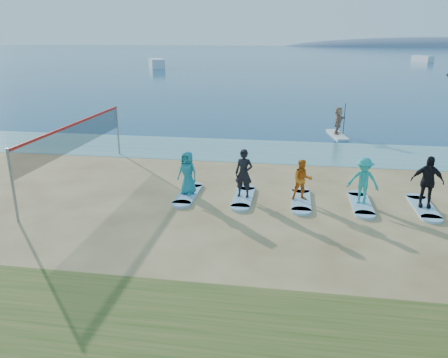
# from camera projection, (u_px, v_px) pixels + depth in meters

# --- Properties ---
(ground) EXTENTS (600.00, 600.00, 0.00)m
(ground) POSITION_uv_depth(u_px,v_px,m) (247.00, 234.00, 13.56)
(ground) COLOR tan
(ground) RESTS_ON ground
(shallow_water) EXTENTS (600.00, 600.00, 0.00)m
(shallow_water) POSITION_uv_depth(u_px,v_px,m) (268.00, 151.00, 23.42)
(shallow_water) COLOR teal
(shallow_water) RESTS_ON ground
(ocean) EXTENTS (600.00, 600.00, 0.00)m
(ocean) POSITION_uv_depth(u_px,v_px,m) (293.00, 53.00, 163.77)
(ocean) COLOR navy
(ocean) RESTS_ON ground
(island_ridge) EXTENTS (220.00, 56.00, 18.00)m
(island_ridge) POSITION_uv_depth(u_px,v_px,m) (444.00, 46.00, 280.94)
(island_ridge) COLOR slate
(island_ridge) RESTS_ON ground
(volleyball_net) EXTENTS (0.18, 9.09, 2.50)m
(volleyball_net) POSITION_uv_depth(u_px,v_px,m) (76.00, 136.00, 18.11)
(volleyball_net) COLOR gray
(volleyball_net) RESTS_ON ground
(paddleboard) EXTENTS (1.19, 3.07, 0.12)m
(paddleboard) POSITION_uv_depth(u_px,v_px,m) (337.00, 135.00, 27.03)
(paddleboard) COLOR silver
(paddleboard) RESTS_ON ground
(paddleboarder) EXTENTS (0.96, 1.61, 1.66)m
(paddleboarder) POSITION_uv_depth(u_px,v_px,m) (338.00, 121.00, 26.75)
(paddleboarder) COLOR tan
(paddleboarder) RESTS_ON paddleboard
(boat_offshore_a) EXTENTS (5.26, 8.02, 1.76)m
(boat_offshore_a) POSITION_uv_depth(u_px,v_px,m) (157.00, 68.00, 86.08)
(boat_offshore_a) COLOR silver
(boat_offshore_a) RESTS_ON ground
(boat_offshore_b) EXTENTS (4.04, 6.52, 1.51)m
(boat_offshore_b) POSITION_uv_depth(u_px,v_px,m) (422.00, 62.00, 106.74)
(boat_offshore_b) COLOR silver
(boat_offshore_b) RESTS_ON ground
(surfboard_0) EXTENTS (0.70, 2.20, 0.09)m
(surfboard_0) POSITION_uv_depth(u_px,v_px,m) (188.00, 194.00, 16.84)
(surfboard_0) COLOR #8EBDDC
(surfboard_0) RESTS_ON ground
(student_0) EXTENTS (0.94, 0.76, 1.66)m
(student_0) POSITION_uv_depth(u_px,v_px,m) (188.00, 173.00, 16.57)
(student_0) COLOR teal
(student_0) RESTS_ON surfboard_0
(surfboard_1) EXTENTS (0.70, 2.20, 0.09)m
(surfboard_1) POSITION_uv_depth(u_px,v_px,m) (243.00, 197.00, 16.52)
(surfboard_1) COLOR #8EBDDC
(surfboard_1) RESTS_ON ground
(student_1) EXTENTS (0.72, 0.53, 1.82)m
(student_1) POSITION_uv_depth(u_px,v_px,m) (244.00, 173.00, 16.22)
(student_1) COLOR black
(student_1) RESTS_ON surfboard_1
(surfboard_2) EXTENTS (0.70, 2.20, 0.09)m
(surfboard_2) POSITION_uv_depth(u_px,v_px,m) (301.00, 201.00, 16.20)
(surfboard_2) COLOR #8EBDDC
(surfboard_2) RESTS_ON ground
(student_2) EXTENTS (0.83, 0.70, 1.52)m
(student_2) POSITION_uv_depth(u_px,v_px,m) (302.00, 180.00, 15.95)
(student_2) COLOR orange
(student_2) RESTS_ON surfboard_2
(surfboard_3) EXTENTS (0.70, 2.20, 0.09)m
(surfboard_3) POSITION_uv_depth(u_px,v_px,m) (361.00, 204.00, 15.87)
(surfboard_3) COLOR #8EBDDC
(surfboard_3) RESTS_ON ground
(student_3) EXTENTS (1.22, 0.89, 1.70)m
(student_3) POSITION_uv_depth(u_px,v_px,m) (363.00, 181.00, 15.60)
(student_3) COLOR teal
(student_3) RESTS_ON surfboard_3
(surfboard_4) EXTENTS (0.70, 2.20, 0.09)m
(surfboard_4) POSITION_uv_depth(u_px,v_px,m) (423.00, 207.00, 15.55)
(surfboard_4) COLOR #8EBDDC
(surfboard_4) RESTS_ON ground
(student_4) EXTENTS (1.14, 0.62, 1.85)m
(student_4) POSITION_uv_depth(u_px,v_px,m) (427.00, 182.00, 15.25)
(student_4) COLOR black
(student_4) RESTS_ON surfboard_4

